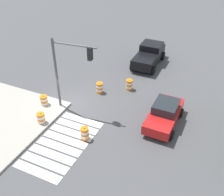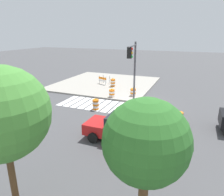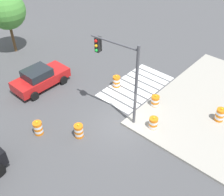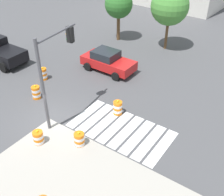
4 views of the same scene
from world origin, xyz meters
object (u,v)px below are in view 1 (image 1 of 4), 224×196
traffic_barrel_median_far (44,101)px  traffic_light_pole (70,64)px  traffic_barrel_near_corner (41,119)px  traffic_barrel_crosswalk_end (85,134)px  traffic_barrel_median_near (129,85)px  pickup_truck (150,54)px  sports_car (164,114)px  traffic_barrel_far_curb (100,88)px

traffic_barrel_median_far → traffic_light_pole: traffic_light_pole is taller
traffic_barrel_near_corner → traffic_barrel_crosswalk_end: bearing=89.0°
traffic_barrel_crosswalk_end → traffic_barrel_near_corner: bearing=-91.0°
traffic_barrel_near_corner → traffic_barrel_median_near: same height
traffic_barrel_near_corner → traffic_light_pole: bearing=154.8°
pickup_truck → traffic_barrel_median_near: bearing=0.1°
sports_car → traffic_barrel_far_curb: bearing=-105.5°
traffic_barrel_median_near → traffic_light_pole: (4.47, -2.78, 3.46)m
traffic_barrel_crosswalk_end → traffic_barrel_median_far: 5.13m
traffic_barrel_crosswalk_end → traffic_barrel_far_curb: 5.75m
traffic_barrel_median_far → traffic_light_pole: 4.21m
traffic_barrel_near_corner → traffic_barrel_crosswalk_end: 3.58m
sports_car → pickup_truck: 9.44m
traffic_barrel_far_curb → pickup_truck: bearing=163.5°
traffic_barrel_near_corner → traffic_barrel_median_near: (-6.94, 3.94, 0.00)m
pickup_truck → traffic_barrel_crosswalk_end: (12.42, -0.35, -0.52)m
traffic_barrel_median_far → traffic_light_pole: size_ratio=0.19×
traffic_barrel_crosswalk_end → pickup_truck: bearing=178.4°
traffic_barrel_near_corner → traffic_light_pole: (-2.47, 1.16, 3.46)m
traffic_barrel_median_far → traffic_barrel_far_curb: same height
pickup_truck → traffic_barrel_median_near: size_ratio=5.07×
traffic_barrel_crosswalk_end → traffic_barrel_median_near: same height
traffic_barrel_median_near → traffic_barrel_median_far: same height
sports_car → traffic_barrel_crosswalk_end: sports_car is taller
traffic_barrel_near_corner → traffic_barrel_median_near: size_ratio=1.00×
sports_car → traffic_barrel_crosswalk_end: 5.76m
pickup_truck → traffic_barrel_far_curb: size_ratio=5.07×
pickup_truck → traffic_barrel_far_curb: 7.23m
traffic_barrel_crosswalk_end → traffic_barrel_far_curb: same height
traffic_barrel_median_near → traffic_light_pole: 6.29m
sports_car → traffic_light_pole: traffic_light_pole is taller
sports_car → traffic_barrel_crosswalk_end: (3.84, -4.29, -0.36)m
sports_car → traffic_barrel_median_near: sports_car is taller
pickup_truck → traffic_barrel_median_far: pickup_truck is taller
sports_car → traffic_barrel_median_near: 5.05m
sports_car → traffic_barrel_crosswalk_end: size_ratio=4.23×
traffic_barrel_near_corner → traffic_barrel_far_curb: bearing=160.9°
traffic_barrel_near_corner → traffic_barrel_median_near: bearing=150.4°
pickup_truck → traffic_barrel_median_near: (5.42, 0.01, -0.52)m
traffic_barrel_near_corner → traffic_light_pole: 4.40m
traffic_barrel_median_near → traffic_barrel_median_far: size_ratio=1.00×
traffic_barrel_near_corner → traffic_barrel_crosswalk_end: (0.06, 3.58, 0.00)m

